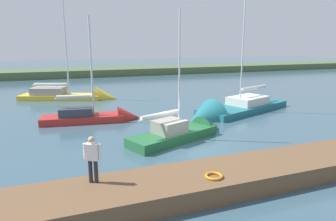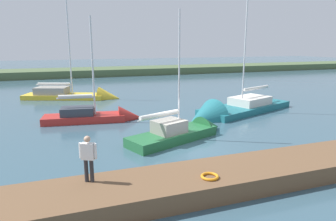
# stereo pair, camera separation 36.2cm
# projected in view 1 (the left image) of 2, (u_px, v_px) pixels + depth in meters

# --- Properties ---
(ground_plane) EXTENTS (200.00, 200.00, 0.00)m
(ground_plane) POSITION_uv_depth(u_px,v_px,m) (187.00, 147.00, 16.42)
(ground_plane) COLOR #385666
(far_shoreline) EXTENTS (180.00, 8.00, 2.40)m
(far_shoreline) POSITION_uv_depth(u_px,v_px,m) (93.00, 75.00, 53.71)
(far_shoreline) COLOR #4C603D
(far_shoreline) RESTS_ON ground_plane
(dock_pier) EXTENTS (25.14, 2.59, 0.73)m
(dock_pier) POSITION_uv_depth(u_px,v_px,m) (237.00, 175.00, 11.99)
(dock_pier) COLOR brown
(dock_pier) RESTS_ON ground_plane
(life_ring_buoy) EXTENTS (0.66, 0.66, 0.10)m
(life_ring_buoy) POSITION_uv_depth(u_px,v_px,m) (214.00, 176.00, 10.95)
(life_ring_buoy) COLOR orange
(life_ring_buoy) RESTS_ON dock_pier
(sailboat_inner_slip) EXTENTS (9.87, 5.64, 11.64)m
(sailboat_inner_slip) POSITION_uv_depth(u_px,v_px,m) (76.00, 97.00, 30.64)
(sailboat_inner_slip) COLOR gold
(sailboat_inner_slip) RESTS_ON ground_plane
(sailboat_far_left) EXTENTS (7.11, 2.72, 8.15)m
(sailboat_far_left) POSITION_uv_depth(u_px,v_px,m) (98.00, 118.00, 21.82)
(sailboat_far_left) COLOR #B22823
(sailboat_far_left) RESTS_ON ground_plane
(sailboat_behind_pier) EXTENTS (11.30, 6.58, 12.43)m
(sailboat_behind_pier) POSITION_uv_depth(u_px,v_px,m) (227.00, 113.00, 23.87)
(sailboat_behind_pier) COLOR #1E6B75
(sailboat_behind_pier) RESTS_ON ground_plane
(sailboat_near_dock) EXTENTS (7.04, 4.20, 8.11)m
(sailboat_near_dock) POSITION_uv_depth(u_px,v_px,m) (186.00, 133.00, 18.10)
(sailboat_near_dock) COLOR #236638
(sailboat_near_dock) RESTS_ON ground_plane
(person_on_dock) EXTENTS (0.57, 0.41, 1.68)m
(person_on_dock) POSITION_uv_depth(u_px,v_px,m) (92.00, 156.00, 10.36)
(person_on_dock) COLOR #28282D
(person_on_dock) RESTS_ON dock_pier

